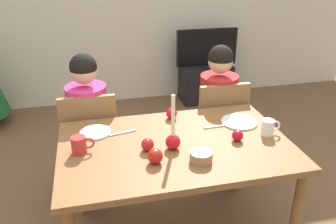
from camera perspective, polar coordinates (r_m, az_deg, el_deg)
dining_table at (r=2.17m, az=1.22°, el=-7.07°), size 1.40×0.90×0.75m
chair_left at (r=2.72m, az=-12.58°, el=-4.35°), size 0.40×0.40×0.90m
chair_right at (r=2.89m, az=8.20°, el=-2.12°), size 0.40×0.40×0.90m
person_left_child at (r=2.72m, az=-12.71°, el=-2.96°), size 0.30×0.30×1.17m
person_right_child at (r=2.89m, az=8.04°, el=-0.81°), size 0.30×0.30×1.17m
tv_stand at (r=4.61m, az=6.14°, el=4.86°), size 0.64×0.40×0.48m
tv at (r=4.47m, az=6.42°, el=10.53°), size 0.79×0.05×0.46m
candle_centerpiece at (r=2.03m, az=0.82°, el=-4.35°), size 0.09×0.09×0.34m
plate_left at (r=2.28m, az=-11.90°, el=-3.29°), size 0.20×0.20×0.01m
plate_right at (r=2.42m, az=11.63°, el=-1.59°), size 0.24×0.24×0.01m
mug_left at (r=2.07m, az=-14.36°, el=-5.24°), size 0.13×0.09×0.10m
mug_right at (r=2.28m, az=16.18°, el=-2.44°), size 0.13×0.08×0.10m
fork_left at (r=2.25m, az=-7.44°, el=-3.41°), size 0.18×0.05×0.01m
fork_right at (r=2.33m, az=7.98°, el=-2.38°), size 0.18×0.02×0.01m
bowl_walnuts at (r=1.95m, az=5.46°, el=-7.30°), size 0.13×0.13×0.06m
apple_near_candle at (r=2.41m, az=0.59°, el=-0.23°), size 0.08×0.08×0.08m
apple_by_left_plate at (r=2.04m, az=-3.38°, el=-5.36°), size 0.08×0.08×0.08m
apple_by_right_mug at (r=2.18m, az=11.36°, el=-3.81°), size 0.07×0.07×0.07m
apple_far_edge at (r=1.92m, az=-2.12°, el=-7.27°), size 0.09×0.09×0.09m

